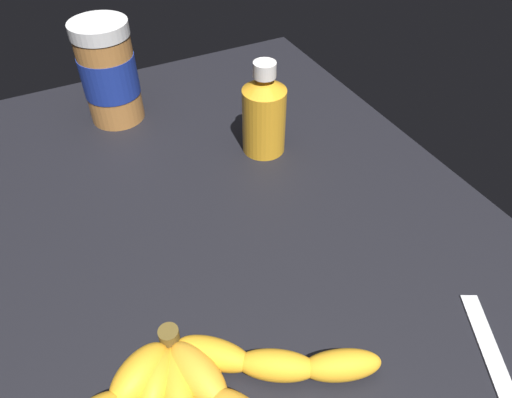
{
  "coord_description": "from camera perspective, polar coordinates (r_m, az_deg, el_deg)",
  "views": [
    {
      "loc": [
        39.5,
        -16.05,
        43.13
      ],
      "look_at": [
        1.83,
        2.92,
        3.57
      ],
      "focal_mm": 33.28,
      "sensor_mm": 36.0,
      "label": 1
    }
  ],
  "objects": [
    {
      "name": "ground_plane",
      "position": [
        0.62,
        -3.17,
        -3.71
      ],
      "size": [
        86.74,
        64.39,
        4.53
      ],
      "primitive_type": "cube",
      "color": "black"
    },
    {
      "name": "peanut_butter_jar",
      "position": [
        0.78,
        -17.27,
        14.26
      ],
      "size": [
        8.54,
        8.54,
        15.77
      ],
      "color": "#B27238",
      "rests_on": "ground_plane"
    },
    {
      "name": "honey_bottle",
      "position": [
        0.68,
        0.97,
        10.31
      ],
      "size": [
        6.25,
        6.25,
        13.93
      ],
      "color": "orange",
      "rests_on": "ground_plane"
    },
    {
      "name": "butter_knife",
      "position": [
        0.52,
        28.22,
        -20.28
      ],
      "size": [
        17.83,
        10.15,
        1.2
      ],
      "color": "silver",
      "rests_on": "ground_plane"
    }
  ]
}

